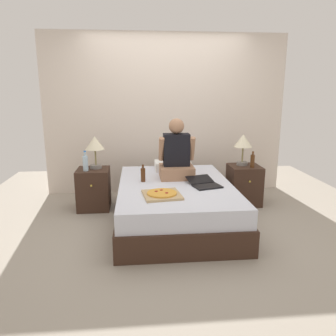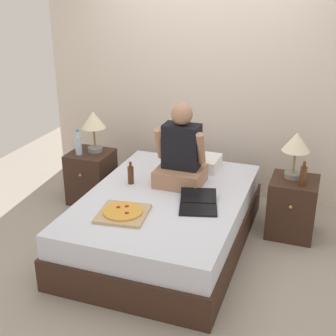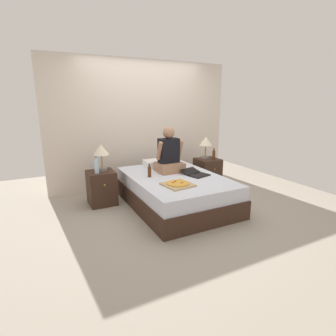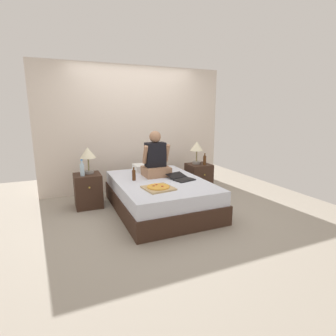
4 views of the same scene
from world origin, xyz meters
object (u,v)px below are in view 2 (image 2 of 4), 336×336
(laptop, at_px, (198,205))
(lamp_on_right_nightstand, at_px, (296,145))
(bed, at_px, (165,220))
(beer_bottle, at_px, (303,176))
(pizza_box, at_px, (123,213))
(beer_bottle_on_bed, at_px, (131,175))
(nightstand_right, at_px, (292,207))
(lamp_on_left_nightstand, at_px, (94,123))
(nightstand_left, at_px, (92,177))
(person_seated, at_px, (181,155))
(water_bottle, at_px, (78,145))

(laptop, bearing_deg, lamp_on_right_nightstand, 47.21)
(bed, bearing_deg, beer_bottle, 23.31)
(pizza_box, bearing_deg, beer_bottle_on_bed, 107.81)
(nightstand_right, bearing_deg, pizza_box, -140.47)
(lamp_on_left_nightstand, relative_size, beer_bottle, 1.96)
(lamp_on_left_nightstand, height_order, pizza_box, lamp_on_left_nightstand)
(nightstand_left, xyz_separation_m, beer_bottle, (2.24, -0.10, 0.38))
(lamp_on_right_nightstand, height_order, person_seated, person_seated)
(lamp_on_right_nightstand, bearing_deg, water_bottle, -176.39)
(water_bottle, distance_m, beer_bottle, 2.32)
(nightstand_right, distance_m, beer_bottle_on_bed, 1.58)
(bed, relative_size, laptop, 4.24)
(lamp_on_left_nightstand, xyz_separation_m, laptop, (1.39, -0.76, -0.37))
(laptop, bearing_deg, lamp_on_left_nightstand, 151.20)
(nightstand_left, relative_size, beer_bottle_on_bed, 2.60)
(bed, xyz_separation_m, pizza_box, (-0.20, -0.47, 0.27))
(nightstand_left, relative_size, water_bottle, 2.07)
(nightstand_left, bearing_deg, beer_bottle, -2.56)
(lamp_on_left_nightstand, height_order, beer_bottle_on_bed, lamp_on_left_nightstand)
(nightstand_right, xyz_separation_m, beer_bottle_on_bed, (-1.48, -0.46, 0.31))
(lamp_on_left_nightstand, bearing_deg, water_bottle, -130.60)
(person_seated, bearing_deg, bed, -98.92)
(water_bottle, relative_size, person_seated, 0.35)
(lamp_on_right_nightstand, distance_m, person_seated, 1.07)
(bed, bearing_deg, nightstand_left, 151.15)
(nightstand_right, bearing_deg, lamp_on_left_nightstand, 178.65)
(bed, height_order, pizza_box, pizza_box)
(bed, relative_size, lamp_on_left_nightstand, 4.56)
(bed, bearing_deg, person_seated, 81.08)
(person_seated, bearing_deg, water_bottle, 170.62)
(nightstand_right, xyz_separation_m, pizza_box, (-1.29, -1.06, 0.24))
(person_seated, bearing_deg, beer_bottle, 9.76)
(nightstand_right, bearing_deg, beer_bottle, -54.99)
(bed, distance_m, water_bottle, 1.34)
(lamp_on_left_nightstand, distance_m, pizza_box, 1.44)
(laptop, distance_m, pizza_box, 0.65)
(lamp_on_right_nightstand, relative_size, person_seated, 0.58)
(person_seated, xyz_separation_m, beer_bottle_on_bed, (-0.45, -0.17, -0.20))
(lamp_on_left_nightstand, height_order, water_bottle, lamp_on_left_nightstand)
(nightstand_right, xyz_separation_m, person_seated, (-1.04, -0.29, 0.51))
(water_bottle, relative_size, laptop, 0.57)
(water_bottle, height_order, nightstand_right, water_bottle)
(water_bottle, height_order, beer_bottle_on_bed, water_bottle)
(beer_bottle, relative_size, beer_bottle_on_bed, 1.05)
(lamp_on_left_nightstand, xyz_separation_m, water_bottle, (-0.12, -0.14, -0.22))
(lamp_on_left_nightstand, distance_m, nightstand_right, 2.22)
(nightstand_left, bearing_deg, beer_bottle_on_bed, -33.73)
(laptop, xyz_separation_m, beer_bottle_on_bed, (-0.74, 0.26, 0.07))
(person_seated, height_order, beer_bottle_on_bed, person_seated)
(water_bottle, relative_size, beer_bottle, 1.20)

